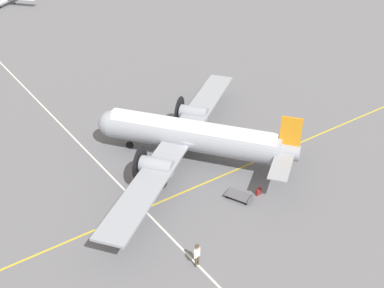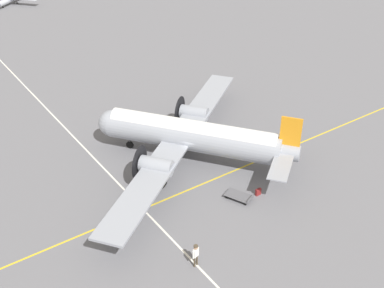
{
  "view_description": "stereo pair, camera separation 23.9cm",
  "coord_description": "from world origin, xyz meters",
  "px_view_note": "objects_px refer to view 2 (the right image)",
  "views": [
    {
      "loc": [
        20.68,
        29.19,
        23.49
      ],
      "look_at": [
        0.0,
        0.0,
        1.62
      ],
      "focal_mm": 45.0,
      "sensor_mm": 36.0,
      "label": 1
    },
    {
      "loc": [
        20.48,
        29.33,
        23.49
      ],
      "look_at": [
        0.0,
        0.0,
        1.62
      ],
      "focal_mm": 45.0,
      "sensor_mm": 36.0,
      "label": 2
    }
  ],
  "objects_px": {
    "crew_foreground": "(196,253)",
    "baggage_cart": "(239,196)",
    "suitcase_near_door": "(258,192)",
    "airliner_main": "(188,135)"
  },
  "relations": [
    {
      "from": "airliner_main",
      "to": "suitcase_near_door",
      "type": "distance_m",
      "value": 8.04
    },
    {
      "from": "suitcase_near_door",
      "to": "crew_foreground",
      "type": "bearing_deg",
      "value": 21.79
    },
    {
      "from": "suitcase_near_door",
      "to": "baggage_cart",
      "type": "distance_m",
      "value": 1.66
    },
    {
      "from": "crew_foreground",
      "to": "baggage_cart",
      "type": "relative_size",
      "value": 0.74
    },
    {
      "from": "suitcase_near_door",
      "to": "baggage_cart",
      "type": "xyz_separation_m",
      "value": [
        1.58,
        -0.51,
        -0.02
      ]
    },
    {
      "from": "airliner_main",
      "to": "suitcase_near_door",
      "type": "relative_size",
      "value": 37.96
    },
    {
      "from": "crew_foreground",
      "to": "baggage_cart",
      "type": "distance_m",
      "value": 8.0
    },
    {
      "from": "suitcase_near_door",
      "to": "airliner_main",
      "type": "bearing_deg",
      "value": -77.95
    },
    {
      "from": "suitcase_near_door",
      "to": "baggage_cart",
      "type": "relative_size",
      "value": 0.26
    },
    {
      "from": "airliner_main",
      "to": "crew_foreground",
      "type": "bearing_deg",
      "value": 111.45
    }
  ]
}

